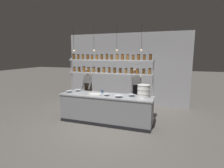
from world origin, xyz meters
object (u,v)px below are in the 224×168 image
object	(u,v)px
cutting_board	(95,94)
prep_bowl_far_left	(119,96)
chef_left	(88,88)
prep_bowl_near_right	(69,91)
serving_cup_front	(102,91)
prep_bowl_center_front	(131,95)
prep_bowl_center_back	(107,95)
container_stack	(144,91)
spice_shelf_unit	(109,67)
chef_center	(136,90)
prep_bowl_near_left	(78,90)

from	to	relation	value
cutting_board	prep_bowl_far_left	size ratio (longest dim) A/B	1.62
chef_left	prep_bowl_near_right	size ratio (longest dim) A/B	8.22
prep_bowl_near_right	serving_cup_front	bearing A→B (deg)	16.32
prep_bowl_center_front	prep_bowl_center_back	bearing A→B (deg)	-166.84
container_stack	prep_bowl_center_front	distance (m)	0.40
spice_shelf_unit	prep_bowl_far_left	world-z (taller)	spice_shelf_unit
prep_bowl_center_back	serving_cup_front	size ratio (longest dim) A/B	2.02
chef_center	cutting_board	bearing A→B (deg)	-163.91
prep_bowl_center_front	prep_bowl_far_left	xyz separation A→B (m)	(-0.32, -0.28, 0.00)
chef_left	prep_bowl_near_left	size ratio (longest dim) A/B	7.72
prep_bowl_center_front	prep_bowl_center_back	distance (m)	0.77
container_stack	cutting_board	distance (m)	1.55
spice_shelf_unit	chef_center	world-z (taller)	spice_shelf_unit
container_stack	prep_bowl_near_right	world-z (taller)	container_stack
container_stack	prep_bowl_near_left	world-z (taller)	container_stack
spice_shelf_unit	chef_center	distance (m)	1.19
spice_shelf_unit	prep_bowl_near_right	xyz separation A→B (m)	(-1.33, -0.37, -0.83)
container_stack	prep_bowl_center_back	xyz separation A→B (m)	(-1.12, -0.18, -0.16)
chef_center	serving_cup_front	xyz separation A→B (m)	(-1.06, -0.43, -0.03)
chef_center	prep_bowl_near_right	bearing A→B (deg)	-178.31
chef_left	cutting_board	size ratio (longest dim) A/B	4.16
container_stack	prep_bowl_center_back	distance (m)	1.14
spice_shelf_unit	chef_left	size ratio (longest dim) A/B	1.74
chef_left	chef_center	xyz separation A→B (m)	(1.80, 0.00, 0.04)
chef_left	container_stack	size ratio (longest dim) A/B	4.38
container_stack	serving_cup_front	xyz separation A→B (m)	(-1.42, 0.18, -0.14)
cutting_board	serving_cup_front	bearing A→B (deg)	72.73
container_stack	prep_bowl_far_left	xyz separation A→B (m)	(-0.69, -0.28, -0.16)
spice_shelf_unit	container_stack	size ratio (longest dim) A/B	7.61
prep_bowl_center_front	prep_bowl_near_right	distance (m)	2.13
prep_bowl_near_right	container_stack	bearing A→B (deg)	3.02
prep_bowl_near_right	chef_center	bearing A→B (deg)	19.12
container_stack	chef_center	bearing A→B (deg)	120.03
chef_left	serving_cup_front	bearing A→B (deg)	-17.71
prep_bowl_far_left	prep_bowl_near_left	bearing A→B (deg)	165.75
prep_bowl_center_front	serving_cup_front	world-z (taller)	serving_cup_front
prep_bowl_center_front	prep_bowl_near_right	xyz separation A→B (m)	(-2.13, -0.13, -0.00)
container_stack	serving_cup_front	size ratio (longest dim) A/B	3.91
chef_left	cutting_board	distance (m)	1.00
spice_shelf_unit	prep_bowl_center_back	world-z (taller)	spice_shelf_unit
chef_left	serving_cup_front	world-z (taller)	chef_left
prep_bowl_center_back	serving_cup_front	distance (m)	0.47
chef_center	prep_bowl_center_back	bearing A→B (deg)	-151.44
prep_bowl_near_left	prep_bowl_far_left	world-z (taller)	prep_bowl_far_left
spice_shelf_unit	serving_cup_front	distance (m)	0.85
chef_center	prep_bowl_near_right	distance (m)	2.27
container_stack	prep_bowl_far_left	bearing A→B (deg)	-158.02
prep_bowl_center_front	prep_bowl_far_left	world-z (taller)	prep_bowl_far_left
prep_bowl_near_right	prep_bowl_center_front	bearing A→B (deg)	3.45
chef_center	prep_bowl_near_left	size ratio (longest dim) A/B	7.99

